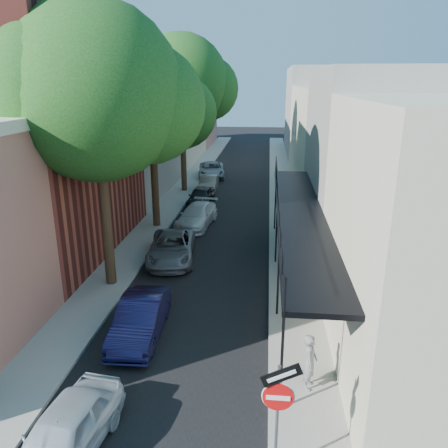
% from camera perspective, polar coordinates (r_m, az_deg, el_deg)
% --- Properties ---
extents(road_surface, '(6.00, 64.00, 0.01)m').
position_cam_1_polar(road_surface, '(37.68, 1.38, 5.22)').
color(road_surface, black).
rests_on(road_surface, ground).
extents(sidewalk_left, '(2.00, 64.00, 0.12)m').
position_cam_1_polar(sidewalk_left, '(38.17, -4.65, 5.42)').
color(sidewalk_left, gray).
rests_on(sidewalk_left, ground).
extents(sidewalk_right, '(2.00, 64.00, 0.12)m').
position_cam_1_polar(sidewalk_right, '(37.59, 7.49, 5.13)').
color(sidewalk_right, gray).
rests_on(sidewalk_right, ground).
extents(buildings_left, '(10.10, 59.10, 12.00)m').
position_cam_1_polar(buildings_left, '(37.56, -13.36, 12.34)').
color(buildings_left, '#B36D5C').
rests_on(buildings_left, ground).
extents(buildings_right, '(9.80, 55.00, 10.00)m').
position_cam_1_polar(buildings_right, '(36.86, 15.72, 11.25)').
color(buildings_right, beige).
rests_on(buildings_right, ground).
extents(sign_post, '(0.89, 0.17, 2.99)m').
position_cam_1_polar(sign_post, '(9.92, 7.11, -21.99)').
color(sign_post, '#595B60').
rests_on(sign_post, ground).
extents(oak_near, '(7.48, 6.80, 11.42)m').
position_cam_1_polar(oak_near, '(17.98, -14.82, 15.86)').
color(oak_near, '#382516').
rests_on(oak_near, ground).
extents(oak_mid, '(6.60, 6.00, 10.20)m').
position_cam_1_polar(oak_mid, '(25.65, -8.53, 14.90)').
color(oak_mid, '#382516').
rests_on(oak_mid, ground).
extents(oak_far, '(7.70, 7.00, 11.90)m').
position_cam_1_polar(oak_far, '(34.45, -4.74, 17.81)').
color(oak_far, '#382516').
rests_on(oak_far, ground).
extents(parked_car_a, '(2.03, 3.98, 1.30)m').
position_cam_1_polar(parked_car_a, '(11.79, -20.15, -24.37)').
color(parked_car_a, '#B0BAC3').
rests_on(parked_car_a, ground).
extents(parked_car_b, '(1.57, 4.13, 1.34)m').
position_cam_1_polar(parked_car_b, '(15.57, -10.87, -12.04)').
color(parked_car_b, '#141239').
rests_on(parked_car_b, ground).
extents(parked_car_c, '(2.70, 4.88, 1.29)m').
position_cam_1_polar(parked_car_c, '(21.60, -6.85, -3.08)').
color(parked_car_c, slate).
rests_on(parked_car_c, ground).
extents(parked_car_d, '(2.37, 4.66, 1.30)m').
position_cam_1_polar(parked_car_d, '(26.57, -3.56, 1.10)').
color(parked_car_d, silver).
rests_on(parked_car_d, ground).
extents(parked_car_e, '(1.82, 3.97, 1.32)m').
position_cam_1_polar(parked_car_e, '(30.99, -3.04, 3.61)').
color(parked_car_e, black).
rests_on(parked_car_e, ground).
extents(parked_car_f, '(1.48, 3.88, 1.26)m').
position_cam_1_polar(parked_car_f, '(35.00, -2.06, 5.26)').
color(parked_car_f, gray).
rests_on(parked_car_f, ground).
extents(parked_car_g, '(2.88, 5.20, 1.38)m').
position_cam_1_polar(parked_car_g, '(40.35, -1.65, 7.08)').
color(parked_car_g, gray).
rests_on(parked_car_g, ground).
extents(pedestrian, '(0.49, 0.67, 1.67)m').
position_cam_1_polar(pedestrian, '(13.01, 11.13, -17.24)').
color(pedestrian, slate).
rests_on(pedestrian, sidewalk_right).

